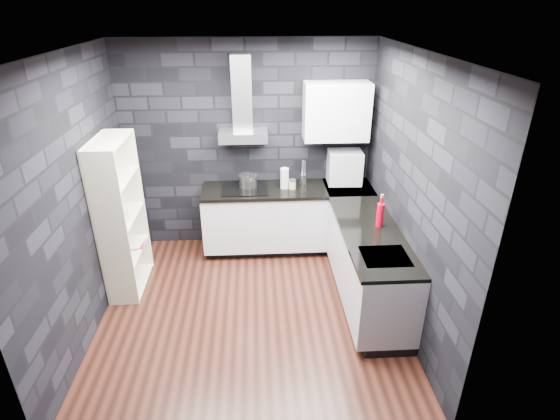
{
  "coord_description": "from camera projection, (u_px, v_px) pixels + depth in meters",
  "views": [
    {
      "loc": [
        0.1,
        -3.86,
        3.1
      ],
      "look_at": [
        0.35,
        0.45,
        1.0
      ],
      "focal_mm": 28.0,
      "sensor_mm": 36.0,
      "label": 1
    }
  ],
  "objects": [
    {
      "name": "book_red",
      "position": [
        127.0,
        237.0,
        5.13
      ],
      "size": [
        0.18,
        0.04,
        0.24
      ],
      "primitive_type": "imported",
      "rotation": [
        0.0,
        0.0,
        0.08
      ],
      "color": "maroon",
      "rests_on": "bookshelf"
    },
    {
      "name": "utensil_crock",
      "position": [
        303.0,
        179.0,
        5.74
      ],
      "size": [
        0.12,
        0.12,
        0.12
      ],
      "primitive_type": "cylinder",
      "rotation": [
        0.0,
        0.0,
        -0.27
      ],
      "color": "silver",
      "rests_on": "counter_back_top"
    },
    {
      "name": "pot",
      "position": [
        248.0,
        181.0,
        5.61
      ],
      "size": [
        0.25,
        0.25,
        0.14
      ],
      "primitive_type": "cylinder",
      "rotation": [
        0.0,
        0.0,
        0.07
      ],
      "color": "silver",
      "rests_on": "cooktop"
    },
    {
      "name": "cooktop",
      "position": [
        245.0,
        188.0,
        5.59
      ],
      "size": [
        0.58,
        0.5,
        0.01
      ],
      "primitive_type": "cube",
      "color": "black",
      "rests_on": "counter_back_top"
    },
    {
      "name": "upper_cabinet",
      "position": [
        336.0,
        111.0,
        5.35
      ],
      "size": [
        0.8,
        0.35,
        0.7
      ],
      "primitive_type": "cube",
      "color": "silver",
      "rests_on": "wall_back"
    },
    {
      "name": "red_bottle",
      "position": [
        380.0,
        215.0,
        4.63
      ],
      "size": [
        0.09,
        0.09,
        0.26
      ],
      "primitive_type": "cylinder",
      "rotation": [
        0.0,
        0.0,
        0.26
      ],
      "color": "#A40014",
      "rests_on": "counter_right_top"
    },
    {
      "name": "bookshelf",
      "position": [
        121.0,
        217.0,
        4.87
      ],
      "size": [
        0.57,
        0.87,
        1.8
      ],
      "primitive_type": "cube",
      "rotation": [
        0.0,
        0.0,
        -0.32
      ],
      "color": "beige",
      "rests_on": "ground"
    },
    {
      "name": "wall_left",
      "position": [
        76.0,
        203.0,
        4.14
      ],
      "size": [
        0.05,
        3.2,
        2.7
      ],
      "primitive_type": "cube",
      "color": "black",
      "rests_on": "ground"
    },
    {
      "name": "counter_corner_top",
      "position": [
        349.0,
        188.0,
        5.67
      ],
      "size": [
        0.62,
        0.62,
        0.04
      ],
      "primitive_type": "cube",
      "color": "black",
      "rests_on": "counter_right_cab"
    },
    {
      "name": "fruit_bowl",
      "position": [
        118.0,
        219.0,
        4.76
      ],
      "size": [
        0.3,
        0.3,
        0.06
      ],
      "primitive_type": "imported",
      "rotation": [
        0.0,
        0.0,
        -0.31
      ],
      "color": "silver",
      "rests_on": "bookshelf"
    },
    {
      "name": "hood_body",
      "position": [
        243.0,
        136.0,
        5.42
      ],
      "size": [
        0.6,
        0.34,
        0.12
      ],
      "primitive_type": "cube",
      "color": "silver",
      "rests_on": "wall_back"
    },
    {
      "name": "glass_vase",
      "position": [
        285.0,
        178.0,
        5.56
      ],
      "size": [
        0.14,
        0.14,
        0.27
      ],
      "primitive_type": "cylinder",
      "rotation": [
        0.0,
        0.0,
        0.33
      ],
      "color": "silver",
      "rests_on": "counter_back_top"
    },
    {
      "name": "hood_chimney",
      "position": [
        242.0,
        93.0,
        5.26
      ],
      "size": [
        0.24,
        0.2,
        0.9
      ],
      "primitive_type": "cube",
      "color": "silver",
      "rests_on": "hood_body"
    },
    {
      "name": "counter_back_cab",
      "position": [
        287.0,
        217.0,
        5.8
      ],
      "size": [
        2.2,
        0.6,
        0.76
      ],
      "primitive_type": "cube",
      "color": "silver",
      "rests_on": "ground"
    },
    {
      "name": "counter_right_cab",
      "position": [
        368.0,
        264.0,
        4.77
      ],
      "size": [
        0.6,
        1.8,
        0.76
      ],
      "primitive_type": "cube",
      "color": "silver",
      "rests_on": "ground"
    },
    {
      "name": "ceiling",
      "position": [
        241.0,
        52.0,
        3.64
      ],
      "size": [
        3.2,
        3.2,
        0.0
      ],
      "primitive_type": "plane",
      "rotation": [
        3.14,
        0.0,
        0.0
      ],
      "color": "white"
    },
    {
      "name": "toekick_back",
      "position": [
        287.0,
        243.0,
        6.03
      ],
      "size": [
        2.18,
        0.5,
        0.1
      ],
      "primitive_type": "cube",
      "color": "black",
      "rests_on": "ground"
    },
    {
      "name": "ground",
      "position": [
        251.0,
        310.0,
        4.82
      ],
      "size": [
        3.2,
        3.2,
        0.0
      ],
      "primitive_type": "plane",
      "color": "#3D1B13"
    },
    {
      "name": "counter_back_top",
      "position": [
        288.0,
        190.0,
        5.62
      ],
      "size": [
        2.2,
        0.62,
        0.04
      ],
      "primitive_type": "cube",
      "color": "black",
      "rests_on": "counter_back_cab"
    },
    {
      "name": "book_second",
      "position": [
        126.0,
        235.0,
        5.13
      ],
      "size": [
        0.18,
        0.05,
        0.25
      ],
      "primitive_type": "imported",
      "rotation": [
        0.0,
        0.0,
        -0.14
      ],
      "color": "#B2B2B2",
      "rests_on": "bookshelf"
    },
    {
      "name": "wall_front",
      "position": [
        244.0,
        304.0,
        2.77
      ],
      "size": [
        3.2,
        0.05,
        2.7
      ],
      "primitive_type": "cube",
      "color": "black",
      "rests_on": "ground"
    },
    {
      "name": "wall_right",
      "position": [
        411.0,
        195.0,
        4.32
      ],
      "size": [
        0.05,
        3.2,
        2.7
      ],
      "primitive_type": "cube",
      "color": "black",
      "rests_on": "ground"
    },
    {
      "name": "storage_jar",
      "position": [
        292.0,
        185.0,
        5.57
      ],
      "size": [
        0.11,
        0.11,
        0.11
      ],
      "primitive_type": "cylinder",
      "rotation": [
        0.0,
        0.0,
        -0.24
      ],
      "color": "tan",
      "rests_on": "counter_back_top"
    },
    {
      "name": "appliance_garage",
      "position": [
        344.0,
        167.0,
        5.66
      ],
      "size": [
        0.44,
        0.35,
        0.43
      ],
      "primitive_type": "cube",
      "rotation": [
        0.0,
        0.0,
        -0.03
      ],
      "color": "#A5A8AC",
      "rests_on": "counter_back_top"
    },
    {
      "name": "toekick_right",
      "position": [
        369.0,
        296.0,
        4.96
      ],
      "size": [
        0.5,
        1.78,
        0.1
      ],
      "primitive_type": "cube",
      "color": "black",
      "rests_on": "ground"
    },
    {
      "name": "sink_rim",
      "position": [
        385.0,
        257.0,
        4.14
      ],
      "size": [
        0.44,
        0.4,
        0.01
      ],
      "primitive_type": "cube",
      "color": "silver",
      "rests_on": "counter_right_top"
    },
    {
      "name": "wall_back",
      "position": [
        248.0,
        147.0,
        5.69
      ],
      "size": [
        3.2,
        0.05,
        2.7
      ],
      "primitive_type": "cube",
      "color": "black",
      "rests_on": "ground"
    },
    {
      "name": "counter_right_top",
      "position": [
        371.0,
        232.0,
        4.59
      ],
      "size": [
        0.62,
        1.8,
        0.04
      ],
      "primitive_type": "cube",
      "color": "black",
      "rests_on": "counter_right_cab"
    }
  ]
}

